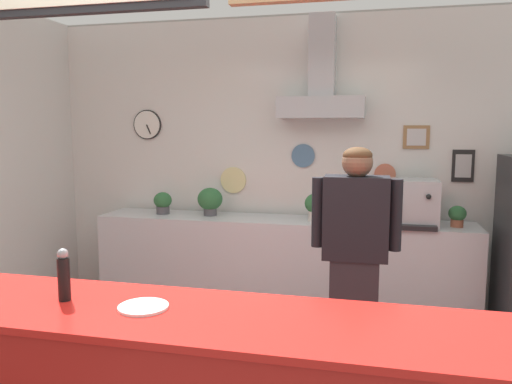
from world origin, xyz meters
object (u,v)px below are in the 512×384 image
potted_rosemary (316,206)px  pepper_grinder (64,275)px  shop_worker (355,262)px  espresso_machine (408,203)px  potted_oregano (457,215)px  potted_thyme (163,202)px  potted_basil (210,200)px  condiment_plate (143,307)px

potted_rosemary → pepper_grinder: 2.91m
shop_worker → espresso_machine: bearing=-106.7°
potted_oregano → potted_thyme: (-2.79, 0.03, 0.02)m
shop_worker → potted_oregano: shop_worker is taller
pepper_grinder → potted_oregano: bearing=54.2°
potted_rosemary → potted_thyme: bearing=179.4°
espresso_machine → pepper_grinder: bearing=-119.7°
espresso_machine → potted_rosemary: 0.82m
espresso_machine → potted_oregano: 0.43m
shop_worker → potted_oregano: 1.61m
potted_rosemary → pepper_grinder: size_ratio=1.12×
potted_oregano → potted_basil: potted_basil is taller
condiment_plate → potted_thyme: bearing=112.3°
espresso_machine → condiment_plate: 3.05m
potted_oregano → pepper_grinder: pepper_grinder is taller
potted_basil → pepper_grinder: pepper_grinder is taller
shop_worker → espresso_machine: shop_worker is taller
potted_rosemary → potted_basil: (-1.05, 0.04, 0.01)m
shop_worker → potted_basil: bearing=-44.5°
espresso_machine → potted_thyme: bearing=179.1°
potted_oregano → potted_basil: (-2.30, 0.06, 0.05)m
shop_worker → espresso_machine: 1.45m
potted_thyme → condiment_plate: bearing=-67.7°
espresso_machine → potted_rosemary: (-0.82, 0.02, -0.06)m
shop_worker → potted_thyme: shop_worker is taller
espresso_machine → potted_basil: espresso_machine is taller
potted_oregano → pepper_grinder: bearing=-125.8°
potted_rosemary → espresso_machine: bearing=-1.4°
pepper_grinder → potted_basil: bearing=95.9°
potted_rosemary → potted_basil: bearing=177.7°
potted_rosemary → condiment_plate: size_ratio=1.23×
potted_oregano → pepper_grinder: (-2.01, -2.79, 0.13)m
espresso_machine → condiment_plate: size_ratio=2.50×
pepper_grinder → condiment_plate: 0.39m
shop_worker → pepper_grinder: bearing=49.8°
shop_worker → potted_basil: size_ratio=5.91×
potted_basil → pepper_grinder: size_ratio=1.20×
espresso_machine → potted_basil: 1.88m
condiment_plate → espresso_machine: bearing=66.6°
condiment_plate → shop_worker: bearing=60.4°
potted_oregano → potted_thyme: 2.79m
potted_basil → condiment_plate: 2.93m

